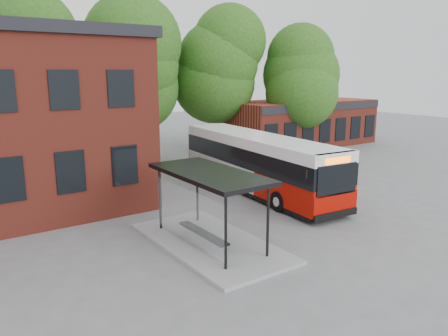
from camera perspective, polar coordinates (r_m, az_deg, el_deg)
ground at (r=20.49m, az=7.23°, el=-6.18°), size 100.00×100.00×0.00m
shop_row at (r=40.17m, az=9.86°, el=5.83°), size 14.00×6.20×4.00m
bus_shelter at (r=16.66m, az=-1.91°, el=-5.24°), size 3.60×7.00×2.90m
bike_rail at (r=33.66m, az=7.58°, el=1.52°), size 5.20×0.10×0.38m
tree_0 at (r=31.16m, az=-22.02°, el=9.71°), size 7.92×7.92×11.00m
tree_1 at (r=34.38m, az=-10.82°, el=10.05°), size 7.92×7.92×10.40m
tree_2 at (r=36.97m, az=-0.07°, el=10.89°), size 7.92×7.92×11.00m
tree_3 at (r=37.13m, az=9.98°, el=9.38°), size 7.04×7.04×9.28m
city_bus at (r=24.06m, az=4.36°, el=0.56°), size 3.70×12.51×3.13m
bicycle_0 at (r=32.28m, az=4.33°, el=1.66°), size 1.96×1.31×0.97m
bicycle_1 at (r=32.76m, az=6.05°, el=1.82°), size 1.71×0.63×1.01m
bicycle_2 at (r=32.66m, az=7.08°, el=1.67°), size 1.73×0.62×0.90m
bicycle_4 at (r=34.56m, az=7.07°, el=2.26°), size 1.81×1.00×0.90m
bicycle_5 at (r=34.33m, az=9.21°, el=2.22°), size 1.74×1.04×1.01m
bicycle_6 at (r=34.97m, az=8.41°, el=2.29°), size 1.65×0.72×0.84m
bicycle_7 at (r=34.82m, az=10.80°, el=2.29°), size 1.71×0.69×1.00m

